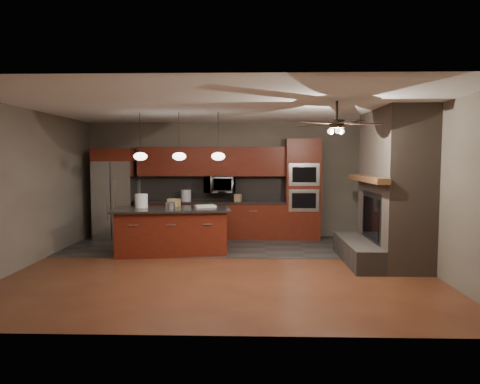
{
  "coord_description": "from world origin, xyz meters",
  "views": [
    {
      "loc": [
        0.49,
        -7.48,
        1.91
      ],
      "look_at": [
        0.27,
        0.6,
        1.29
      ],
      "focal_mm": 32.0,
      "sensor_mm": 36.0,
      "label": 1
    }
  ],
  "objects_px": {
    "paint_can": "(170,206)",
    "counter_box": "(238,198)",
    "cardboard_box": "(174,203)",
    "counter_bucket": "(186,195)",
    "white_bucket": "(141,201)",
    "microwave": "(220,184)",
    "refrigerator": "(116,194)",
    "kitchen_island": "(172,231)",
    "paint_tray": "(205,206)",
    "oven_tower": "(302,189)"
  },
  "relations": [
    {
      "from": "white_bucket",
      "to": "counter_bucket",
      "type": "xyz_separation_m",
      "value": [
        0.67,
        1.58,
        -0.02
      ]
    },
    {
      "from": "oven_tower",
      "to": "paint_can",
      "type": "xyz_separation_m",
      "value": [
        -2.84,
        -1.73,
        -0.21
      ]
    },
    {
      "from": "paint_tray",
      "to": "cardboard_box",
      "type": "height_order",
      "value": "cardboard_box"
    },
    {
      "from": "paint_can",
      "to": "white_bucket",
      "type": "bearing_deg",
      "value": 165.46
    },
    {
      "from": "counter_box",
      "to": "microwave",
      "type": "bearing_deg",
      "value": -174.38
    },
    {
      "from": "white_bucket",
      "to": "paint_can",
      "type": "bearing_deg",
      "value": -14.54
    },
    {
      "from": "refrigerator",
      "to": "cardboard_box",
      "type": "xyz_separation_m",
      "value": [
        1.63,
        -1.24,
        -0.08
      ]
    },
    {
      "from": "paint_can",
      "to": "counter_bucket",
      "type": "relative_size",
      "value": 0.67
    },
    {
      "from": "microwave",
      "to": "paint_tray",
      "type": "relative_size",
      "value": 1.79
    },
    {
      "from": "kitchen_island",
      "to": "cardboard_box",
      "type": "xyz_separation_m",
      "value": [
        -0.02,
        0.35,
        0.53
      ]
    },
    {
      "from": "refrigerator",
      "to": "oven_tower",
      "type": "bearing_deg",
      "value": 0.95
    },
    {
      "from": "refrigerator",
      "to": "counter_bucket",
      "type": "relative_size",
      "value": 7.92
    },
    {
      "from": "white_bucket",
      "to": "paint_tray",
      "type": "relative_size",
      "value": 0.68
    },
    {
      "from": "microwave",
      "to": "paint_can",
      "type": "relative_size",
      "value": 4.02
    },
    {
      "from": "oven_tower",
      "to": "paint_tray",
      "type": "distance_m",
      "value": 2.61
    },
    {
      "from": "refrigerator",
      "to": "paint_can",
      "type": "bearing_deg",
      "value": -45.42
    },
    {
      "from": "microwave",
      "to": "counter_box",
      "type": "xyz_separation_m",
      "value": [
        0.44,
        -0.1,
        -0.31
      ]
    },
    {
      "from": "paint_can",
      "to": "counter_bucket",
      "type": "xyz_separation_m",
      "value": [
        0.05,
        1.74,
        0.06
      ]
    },
    {
      "from": "oven_tower",
      "to": "paint_tray",
      "type": "height_order",
      "value": "oven_tower"
    },
    {
      "from": "kitchen_island",
      "to": "white_bucket",
      "type": "relative_size",
      "value": 8.67
    },
    {
      "from": "oven_tower",
      "to": "counter_box",
      "type": "distance_m",
      "value": 1.55
    },
    {
      "from": "refrigerator",
      "to": "cardboard_box",
      "type": "distance_m",
      "value": 2.05
    },
    {
      "from": "paint_tray",
      "to": "counter_box",
      "type": "relative_size",
      "value": 2.35
    },
    {
      "from": "microwave",
      "to": "white_bucket",
      "type": "bearing_deg",
      "value": -132.38
    },
    {
      "from": "microwave",
      "to": "refrigerator",
      "type": "relative_size",
      "value": 0.34
    },
    {
      "from": "refrigerator",
      "to": "counter_box",
      "type": "xyz_separation_m",
      "value": [
        2.93,
        0.03,
        -0.09
      ]
    },
    {
      "from": "microwave",
      "to": "cardboard_box",
      "type": "distance_m",
      "value": 1.65
    },
    {
      "from": "counter_box",
      "to": "white_bucket",
      "type": "bearing_deg",
      "value": -123.12
    },
    {
      "from": "refrigerator",
      "to": "paint_can",
      "type": "distance_m",
      "value": 2.33
    },
    {
      "from": "microwave",
      "to": "refrigerator",
      "type": "xyz_separation_m",
      "value": [
        -2.49,
        -0.13,
        -0.22
      ]
    },
    {
      "from": "paint_can",
      "to": "counter_bucket",
      "type": "bearing_deg",
      "value": 88.39
    },
    {
      "from": "kitchen_island",
      "to": "microwave",
      "type": "bearing_deg",
      "value": 56.24
    },
    {
      "from": "kitchen_island",
      "to": "counter_box",
      "type": "bearing_deg",
      "value": 43.97
    },
    {
      "from": "paint_can",
      "to": "cardboard_box",
      "type": "relative_size",
      "value": 0.75
    },
    {
      "from": "oven_tower",
      "to": "paint_can",
      "type": "height_order",
      "value": "oven_tower"
    },
    {
      "from": "cardboard_box",
      "to": "counter_bucket",
      "type": "bearing_deg",
      "value": 95.62
    },
    {
      "from": "refrigerator",
      "to": "counter_box",
      "type": "relative_size",
      "value": 12.39
    },
    {
      "from": "oven_tower",
      "to": "microwave",
      "type": "bearing_deg",
      "value": 178.34
    },
    {
      "from": "oven_tower",
      "to": "refrigerator",
      "type": "xyz_separation_m",
      "value": [
        -4.47,
        -0.07,
        -0.11
      ]
    },
    {
      "from": "paint_can",
      "to": "counter_box",
      "type": "xyz_separation_m",
      "value": [
        1.3,
        1.69,
        0.01
      ]
    },
    {
      "from": "white_bucket",
      "to": "counter_bucket",
      "type": "relative_size",
      "value": 1.03
    },
    {
      "from": "microwave",
      "to": "paint_can",
      "type": "height_order",
      "value": "microwave"
    },
    {
      "from": "paint_can",
      "to": "refrigerator",
      "type": "bearing_deg",
      "value": 134.58
    },
    {
      "from": "paint_can",
      "to": "counter_box",
      "type": "bearing_deg",
      "value": 52.41
    },
    {
      "from": "kitchen_island",
      "to": "oven_tower",
      "type": "bearing_deg",
      "value": 22.85
    },
    {
      "from": "oven_tower",
      "to": "refrigerator",
      "type": "relative_size",
      "value": 1.1
    },
    {
      "from": "refrigerator",
      "to": "cardboard_box",
      "type": "height_order",
      "value": "refrigerator"
    },
    {
      "from": "kitchen_island",
      "to": "paint_can",
      "type": "distance_m",
      "value": 0.52
    },
    {
      "from": "counter_bucket",
      "to": "white_bucket",
      "type": "bearing_deg",
      "value": -113.11
    },
    {
      "from": "kitchen_island",
      "to": "white_bucket",
      "type": "xyz_separation_m",
      "value": [
        -0.64,
        0.09,
        0.59
      ]
    }
  ]
}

